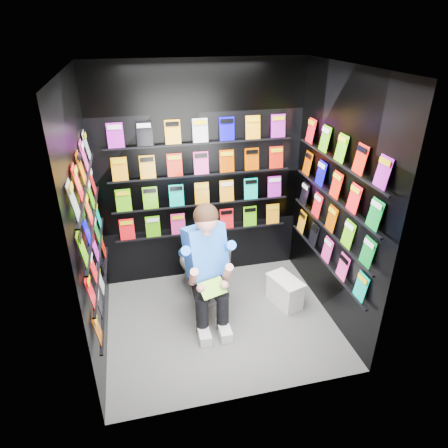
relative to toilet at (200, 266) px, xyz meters
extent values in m
plane|color=slate|center=(0.12, -0.57, -0.37)|extent=(2.40, 2.40, 0.00)
plane|color=white|center=(0.12, -0.57, 2.23)|extent=(2.40, 2.40, 0.00)
cube|color=black|center=(0.12, 0.43, 0.93)|extent=(2.40, 0.04, 2.60)
cube|color=black|center=(0.12, -1.57, 0.93)|extent=(2.40, 0.04, 2.60)
cube|color=black|center=(-1.08, -0.57, 0.93)|extent=(0.04, 2.00, 2.60)
cube|color=black|center=(1.32, -0.57, 0.93)|extent=(0.04, 2.00, 2.60)
imported|color=white|center=(0.00, 0.00, 0.00)|extent=(0.63, 0.84, 0.73)
cube|color=silver|center=(0.90, -0.44, -0.21)|extent=(0.34, 0.46, 0.31)
cube|color=silver|center=(0.90, -0.44, -0.04)|extent=(0.37, 0.49, 0.03)
cube|color=green|center=(0.00, -0.73, 0.21)|extent=(0.30, 0.23, 0.11)
camera|label=1|loc=(-0.63, -3.87, 2.57)|focal=32.00mm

